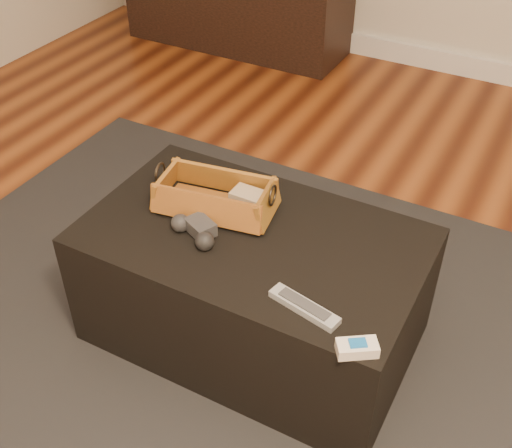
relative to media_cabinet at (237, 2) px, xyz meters
The scene contains 10 objects.
baseboard 1.47m from the media_cabinet, ahead, with size 5.00×0.04×0.12m, color white.
media_cabinet is the anchor object (origin of this frame).
area_rug 2.48m from the media_cabinet, 59.70° to the right, with size 2.60×2.00×0.01m, color black.
ottoman 2.42m from the media_cabinet, 59.10° to the right, with size 1.00×0.60×0.42m, color black.
tv_remote 2.31m from the media_cabinet, 62.36° to the right, with size 0.19×0.04×0.02m, color black.
cloth_bundle 2.31m from the media_cabinet, 59.35° to the right, with size 0.10×0.07×0.05m, color tan.
wicker_basket 2.31m from the media_cabinet, 61.82° to the right, with size 0.39×0.25×0.13m.
game_controller 2.44m from the media_cabinet, 63.03° to the right, with size 0.18×0.13×0.06m.
silver_remote 2.74m from the media_cabinet, 56.63° to the right, with size 0.20×0.09×0.02m.
cream_gadget 2.89m from the media_cabinet, 54.56° to the right, with size 0.11×0.10×0.04m.
Camera 1 is at (0.50, -0.84, 1.62)m, focal length 45.00 mm.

